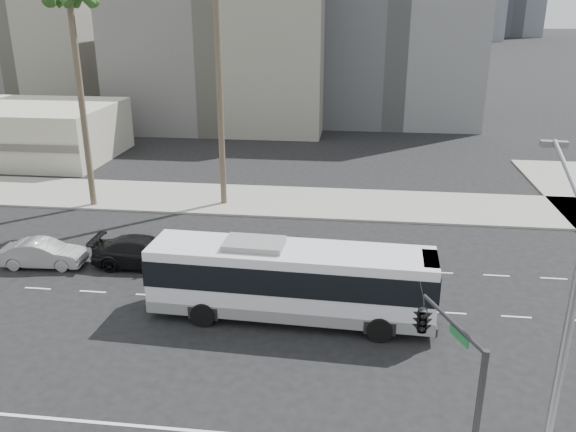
% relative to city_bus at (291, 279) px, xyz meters
% --- Properties ---
extents(ground, '(700.00, 700.00, 0.00)m').
position_rel_city_bus_xyz_m(ground, '(-1.40, 1.29, -1.98)').
color(ground, black).
rests_on(ground, ground).
extents(sidewalk_north, '(120.00, 7.00, 0.15)m').
position_rel_city_bus_xyz_m(sidewalk_north, '(-1.40, 16.79, -1.91)').
color(sidewalk_north, gray).
rests_on(sidewalk_north, ground).
extents(midrise_beige_west, '(24.00, 18.00, 18.00)m').
position_rel_city_bus_xyz_m(midrise_beige_west, '(-13.40, 46.29, 7.02)').
color(midrise_beige_west, slate).
rests_on(midrise_beige_west, ground).
extents(midrise_gray_center, '(20.00, 20.00, 26.00)m').
position_rel_city_bus_xyz_m(midrise_gray_center, '(6.60, 53.29, 11.02)').
color(midrise_gray_center, '#535558').
rests_on(midrise_gray_center, ground).
extents(midrise_beige_far, '(18.00, 16.00, 15.00)m').
position_rel_city_bus_xyz_m(midrise_beige_far, '(-39.40, 51.29, 5.52)').
color(midrise_beige_far, slate).
rests_on(midrise_beige_far, ground).
extents(city_bus, '(13.24, 3.49, 3.77)m').
position_rel_city_bus_xyz_m(city_bus, '(0.00, 0.00, 0.00)').
color(city_bus, silver).
rests_on(city_bus, ground).
extents(car_a, '(2.49, 5.88, 1.69)m').
position_rel_city_bus_xyz_m(car_a, '(-8.80, 4.67, -1.14)').
color(car_a, black).
rests_on(car_a, ground).
extents(car_b, '(1.94, 4.74, 1.53)m').
position_rel_city_bus_xyz_m(car_b, '(-14.45, 3.97, -1.22)').
color(car_b, gray).
rests_on(car_b, ground).
extents(streetlight_corner, '(1.02, 4.82, 10.24)m').
position_rel_city_bus_xyz_m(streetlight_corner, '(8.02, -10.80, 3.81)').
color(streetlight_corner, slate).
rests_on(streetlight_corner, ground).
extents(traffic_signal, '(2.72, 3.79, 5.93)m').
position_rel_city_bus_xyz_m(traffic_signal, '(5.11, -8.71, 2.96)').
color(traffic_signal, '#262628').
rests_on(traffic_signal, ground).
extents(palm_mid, '(5.08, 5.08, 15.71)m').
position_rel_city_bus_xyz_m(palm_mid, '(-16.18, 14.22, 12.15)').
color(palm_mid, brown).
rests_on(palm_mid, ground).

